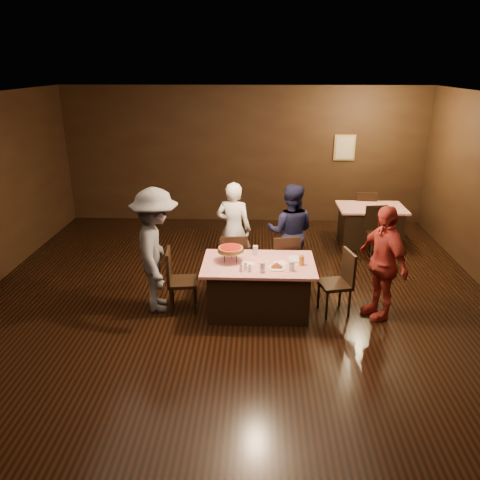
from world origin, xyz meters
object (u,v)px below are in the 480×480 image
Objects in this scene: chair_far_left at (234,261)px; diner_red_shirt at (382,263)px; pizza_stand at (231,249)px; glass_front_left at (262,267)px; plate_empty at (297,259)px; chair_end_left at (183,280)px; chair_back_near at (378,233)px; glass_amber at (301,260)px; chair_far_right at (284,261)px; diner_white_jacket at (234,229)px; back_table at (370,225)px; diner_navy_hoodie at (290,232)px; chair_end_right at (335,283)px; glass_front_right at (292,266)px; main_table at (258,287)px; glass_back at (255,250)px; diner_grey_knit at (156,251)px; chair_back_far at (364,212)px.

diner_red_shirt is (2.12, -0.80, 0.35)m from chair_far_left.
glass_front_left is at bearing -37.87° from pizza_stand.
diner_red_shirt is at bearing -9.79° from plate_empty.
chair_end_left is 6.79× the size of glass_front_left.
chair_back_near reaches higher than plate_empty.
plate_empty is 0.22m from glass_amber.
glass_amber is (0.20, -0.80, 0.37)m from chair_far_right.
diner_white_jacket is 1.69m from glass_amber.
diner_navy_hoodie reaches higher than back_table.
chair_far_right is 2.50× the size of pizza_stand.
chair_end_right is 0.79m from glass_front_right.
pizza_stand reaches higher than glass_amber.
diner_white_jacket is 1.51m from plate_empty.
glass_back is at bearing 99.46° from main_table.
chair_end_right reaches higher than glass_amber.
diner_grey_knit is 1.07m from pizza_stand.
main_table is at bearing -144.28° from chair_back_near.
diner_white_jacket is 1.78m from glass_front_right.
chair_end_right reaches higher than main_table.
pizza_stand reaches higher than glass_front_left.
glass_front_right is (0.05, -1.00, 0.37)m from chair_far_right.
glass_front_right is at bearing -29.05° from main_table.
back_table is at bearing -147.02° from chair_far_left.
back_table is 1.37× the size of chair_back_far.
chair_back_far is 0.52× the size of diner_grey_knit.
glass_front_left and glass_front_right have the same top height.
diner_navy_hoodie is (1.62, 1.20, 0.34)m from chair_end_left.
diner_white_jacket is at bearing 106.56° from glass_front_left.
glass_front_right is 0.74m from glass_back.
diner_white_jacket is (-2.65, -2.16, 0.34)m from chair_back_far.
diner_grey_knit reaches higher than glass_amber.
diner_red_shirt is (-0.50, -3.51, 0.35)m from chair_back_far.
back_table is at bearing -141.20° from chair_far_right.
chair_back_far is at bearing -50.07° from chair_end_left.
chair_end_right is at bearing -14.62° from glass_back.
chair_far_right and chair_end_left have the same top height.
chair_end_right is 3.80× the size of plate_empty.
chair_end_left is at bearing 74.00° from diner_white_jacket.
diner_white_jacket is at bearing -43.94° from chair_far_right.
chair_back_far is 3.89m from glass_amber.
pizza_stand is at bearing -149.64° from chair_back_near.
back_table is 1.37× the size of chair_back_near.
chair_back_far is 3.44m from diner_white_jacket.
diner_grey_knit is (-1.04, -1.26, 0.10)m from diner_white_jacket.
chair_end_left is (-1.50, -0.75, 0.00)m from chair_far_right.
chair_end_left is 0.58× the size of diner_navy_hoodie.
chair_end_left is 1.68m from plate_empty.
diner_navy_hoodie is at bearing 57.51° from glass_back.
diner_white_jacket is at bearing 110.61° from glass_back.
diner_white_jacket is at bearing -143.65° from chair_end_right.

